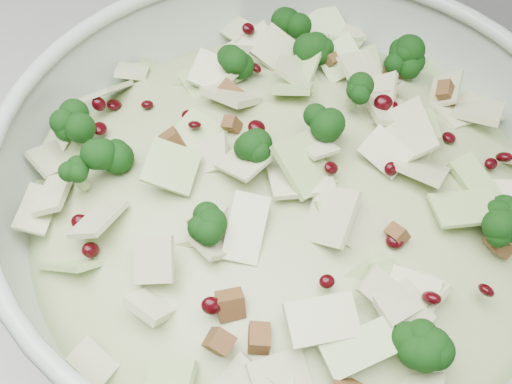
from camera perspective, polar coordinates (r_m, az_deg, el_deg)
counter at (r=1.08m, az=-6.39°, el=-10.27°), size 3.60×0.60×0.90m
mixing_bowl at (r=0.51m, az=2.67°, el=-2.11°), size 0.52×0.52×0.16m
salad at (r=0.49m, az=2.78°, el=-0.30°), size 0.47×0.47×0.16m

